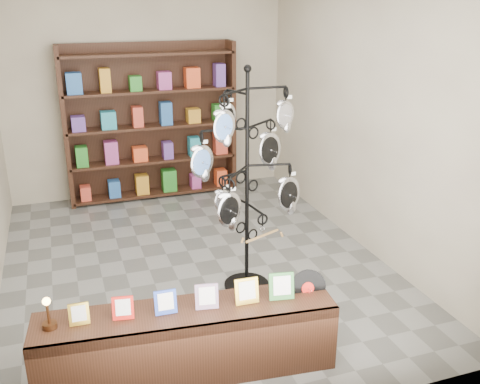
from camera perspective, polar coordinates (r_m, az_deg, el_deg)
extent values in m
plane|color=slate|center=(6.01, -4.91, -7.54)|extent=(5.00, 5.00, 0.00)
plane|color=beige|center=(7.88, -9.87, 10.49)|extent=(4.00, 0.00, 4.00)
plane|color=beige|center=(3.22, 5.51, -3.49)|extent=(4.00, 0.00, 4.00)
plane|color=beige|center=(6.25, 12.89, 7.78)|extent=(0.00, 5.00, 5.00)
cylinder|color=black|center=(5.54, 0.70, -9.83)|extent=(0.57, 0.57, 0.03)
cylinder|color=black|center=(5.09, 0.75, 0.62)|extent=(0.05, 0.05, 2.17)
sphere|color=black|center=(4.84, 0.82, 13.03)|extent=(0.07, 0.07, 0.07)
ellipsoid|color=silver|center=(5.41, -0.74, -2.76)|extent=(0.12, 0.07, 0.23)
cube|color=#B3884A|center=(4.99, 2.40, -4.69)|extent=(0.39, 0.18, 0.04)
cube|color=black|center=(4.30, -5.57, -15.58)|extent=(2.31, 0.70, 0.56)
cube|color=yellow|center=(4.10, -16.80, -12.36)|extent=(0.15, 0.07, 0.17)
cube|color=red|center=(4.08, -12.38, -11.99)|extent=(0.16, 0.07, 0.18)
cube|color=#263FA5|center=(4.09, -7.95, -11.56)|extent=(0.17, 0.07, 0.19)
cube|color=#E54C33|center=(4.11, -3.57, -11.07)|extent=(0.18, 0.08, 0.20)
cube|color=yellow|center=(4.16, 0.71, -10.52)|extent=(0.19, 0.08, 0.21)
cube|color=#337233|center=(4.23, 4.44, -9.99)|extent=(0.20, 0.08, 0.22)
cylinder|color=black|center=(4.38, 7.23, -10.14)|extent=(0.32, 0.10, 0.30)
cylinder|color=red|center=(4.38, 7.25, -10.16)|extent=(0.11, 0.04, 0.10)
cylinder|color=#492915|center=(4.16, -19.63, -13.24)|extent=(0.10, 0.10, 0.04)
cylinder|color=#492915|center=(4.11, -19.78, -12.15)|extent=(0.02, 0.02, 0.14)
sphere|color=#FFBF59|center=(4.06, -19.96, -10.91)|extent=(0.06, 0.06, 0.06)
cube|color=black|center=(7.90, -9.62, 7.56)|extent=(2.40, 0.04, 2.20)
cube|color=black|center=(7.64, -18.19, 6.42)|extent=(0.06, 0.36, 2.20)
cube|color=black|center=(8.02, -1.02, 8.03)|extent=(0.06, 0.36, 2.20)
cube|color=black|center=(8.04, -8.99, 0.02)|extent=(2.36, 0.36, 0.04)
cube|color=black|center=(7.88, -9.18, 3.43)|extent=(2.36, 0.36, 0.03)
cube|color=black|center=(7.76, -9.39, 6.97)|extent=(2.36, 0.36, 0.04)
cube|color=black|center=(7.66, -9.60, 10.61)|extent=(2.36, 0.36, 0.04)
cube|color=black|center=(7.59, -9.83, 14.33)|extent=(2.36, 0.36, 0.04)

